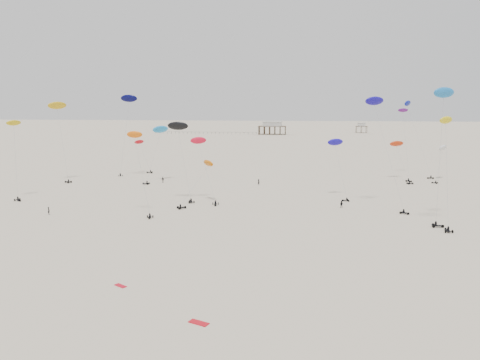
# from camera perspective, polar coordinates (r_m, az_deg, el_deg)

# --- Properties ---
(ground_plane) EXTENTS (900.00, 900.00, 0.00)m
(ground_plane) POSITION_cam_1_polar(r_m,az_deg,el_deg) (209.53, 4.04, 2.97)
(ground_plane) COLOR beige
(pavilion_main) EXTENTS (21.00, 13.00, 9.80)m
(pavilion_main) POSITION_cam_1_polar(r_m,az_deg,el_deg) (359.11, 3.95, 6.24)
(pavilion_main) COLOR brown
(pavilion_main) RESTS_ON ground
(pavilion_small) EXTENTS (9.00, 7.00, 8.00)m
(pavilion_small) POSITION_cam_1_polar(r_m,az_deg,el_deg) (391.25, 14.58, 6.10)
(pavilion_small) COLOR brown
(pavilion_small) RESTS_ON ground
(pier_fence) EXTENTS (80.20, 0.20, 1.50)m
(pier_fence) POSITION_cam_1_polar(r_m,az_deg,el_deg) (366.29, -4.24, 5.75)
(pier_fence) COLOR black
(pier_fence) RESTS_ON ground
(rig_0) EXTENTS (8.58, 10.99, 16.09)m
(rig_0) POSITION_cam_1_polar(r_m,az_deg,el_deg) (110.81, -4.39, 2.23)
(rig_0) COLOR black
(rig_0) RESTS_ON ground
(rig_1) EXTENTS (5.07, 16.56, 22.90)m
(rig_1) POSITION_cam_1_polar(r_m,az_deg,el_deg) (98.24, 23.88, 1.95)
(rig_1) COLOR black
(rig_1) RESTS_ON ground
(rig_2) EXTENTS (5.58, 10.57, 15.17)m
(rig_2) POSITION_cam_1_polar(r_m,az_deg,el_deg) (118.23, 11.77, 3.29)
(rig_2) COLOR black
(rig_2) RESTS_ON ground
(rig_3) EXTENTS (7.38, 7.99, 17.54)m
(rig_3) POSITION_cam_1_polar(r_m,az_deg,el_deg) (98.95, -12.08, 1.86)
(rig_3) COLOR black
(rig_3) RESTS_ON ground
(rig_4) EXTENTS (6.24, 10.79, 12.69)m
(rig_4) POSITION_cam_1_polar(r_m,az_deg,el_deg) (151.84, 18.80, 3.44)
(rig_4) COLOR black
(rig_4) RESTS_ON ground
(rig_5) EXTENTS (7.35, 13.37, 13.20)m
(rig_5) POSITION_cam_1_polar(r_m,az_deg,el_deg) (108.43, -4.89, 0.46)
(rig_5) COLOR black
(rig_5) RESTS_ON ground
(rig_6) EXTENTS (9.24, 14.91, 25.72)m
(rig_6) POSITION_cam_1_polar(r_m,az_deg,el_deg) (109.96, 16.68, 6.92)
(rig_6) COLOR black
(rig_6) RESTS_ON ground
(rig_7) EXTENTS (6.08, 8.37, 19.12)m
(rig_7) POSITION_cam_1_polar(r_m,az_deg,el_deg) (125.02, -25.70, 3.04)
(rig_7) COLOR black
(rig_7) RESTS_ON ground
(rig_8) EXTENTS (7.54, 6.65, 18.91)m
(rig_8) POSITION_cam_1_polar(r_m,az_deg,el_deg) (111.78, -7.30, 4.89)
(rig_8) COLOR black
(rig_8) RESTS_ON ground
(rig_9) EXTENTS (8.39, 16.11, 25.55)m
(rig_9) POSITION_cam_1_polar(r_m,az_deg,el_deg) (162.56, 20.30, 6.89)
(rig_9) COLOR black
(rig_9) RESTS_ON ground
(rig_10) EXTENTS (7.44, 13.04, 13.28)m
(rig_10) POSITION_cam_1_polar(r_m,az_deg,el_deg) (154.59, 23.36, 3.05)
(rig_10) COLOR black
(rig_10) RESTS_ON ground
(rig_11) EXTENTS (3.65, 11.85, 22.24)m
(rig_11) POSITION_cam_1_polar(r_m,az_deg,el_deg) (146.73, 19.59, 4.36)
(rig_11) COLOR black
(rig_11) RESTS_ON ground
(rig_12) EXTENTS (6.84, 4.30, 11.19)m
(rig_12) POSITION_cam_1_polar(r_m,az_deg,el_deg) (159.61, -11.72, 3.25)
(rig_12) COLOR black
(rig_12) RESTS_ON ground
(rig_13) EXTENTS (5.62, 12.16, 17.24)m
(rig_13) POSITION_cam_1_polar(r_m,az_deg,el_deg) (141.30, -9.92, 5.20)
(rig_13) COLOR black
(rig_13) RESTS_ON ground
(rig_14) EXTENTS (4.79, 6.99, 25.97)m
(rig_14) POSITION_cam_1_polar(r_m,az_deg,el_deg) (95.71, 23.41, 5.78)
(rig_14) COLOR black
(rig_14) RESTS_ON ground
(rig_15) EXTENTS (7.07, 3.96, 25.93)m
(rig_15) POSITION_cam_1_polar(r_m,az_deg,el_deg) (152.93, -13.52, 8.57)
(rig_15) COLOR black
(rig_15) RESTS_ON ground
(rig_17) EXTENTS (9.06, 9.90, 23.80)m
(rig_17) POSITION_cam_1_polar(r_m,az_deg,el_deg) (150.25, -21.23, 7.24)
(rig_17) COLOR black
(rig_17) RESTS_ON ground
(spectator_0) EXTENTS (0.81, 0.82, 1.88)m
(spectator_0) POSITION_cam_1_polar(r_m,az_deg,el_deg) (105.43, -22.26, -3.92)
(spectator_0) COLOR black
(spectator_0) RESTS_ON ground
(spectator_1) EXTENTS (1.05, 0.86, 1.87)m
(spectator_1) POSITION_cam_1_polar(r_m,az_deg,el_deg) (106.22, 12.26, -3.34)
(spectator_1) COLOR black
(spectator_1) RESTS_ON ground
(spectator_2) EXTENTS (1.29, 1.11, 1.93)m
(spectator_2) POSITION_cam_1_polar(r_m,az_deg,el_deg) (139.32, -9.39, -0.29)
(spectator_2) COLOR black
(spectator_2) RESTS_ON ground
(spectator_3) EXTENTS (0.89, 0.89, 2.05)m
(spectator_3) POSITION_cam_1_polar(r_m,az_deg,el_deg) (132.99, 2.29, -0.62)
(spectator_3) COLOR black
(spectator_3) RESTS_ON ground
(grounded_kite_a) EXTENTS (2.38, 1.68, 0.08)m
(grounded_kite_a) POSITION_cam_1_polar(r_m,az_deg,el_deg) (51.46, -5.05, -16.99)
(grounded_kite_a) COLOR red
(grounded_kite_a) RESTS_ON ground
(grounded_kite_b) EXTENTS (1.90, 1.53, 0.07)m
(grounded_kite_b) POSITION_cam_1_polar(r_m,az_deg,el_deg) (62.40, -14.36, -12.41)
(grounded_kite_b) COLOR red
(grounded_kite_b) RESTS_ON ground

